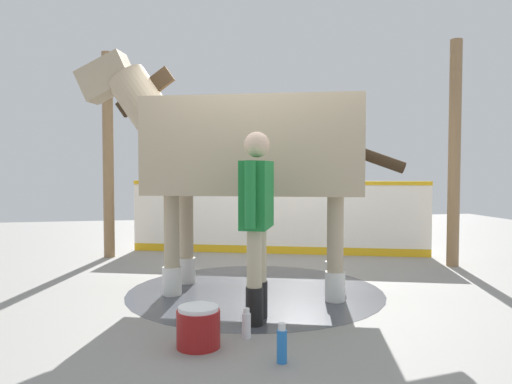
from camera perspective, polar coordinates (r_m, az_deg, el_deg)
The scene contains 10 objects.
ground_plane at distance 5.28m, azimuth 1.09°, elevation -11.82°, with size 16.00×16.00×0.02m, color gray.
wet_patch at distance 5.32m, azimuth -0.08°, elevation -11.59°, with size 2.74×2.74×0.00m, color #42444C.
barrier_wall at distance 7.57m, azimuth 2.48°, elevation -3.31°, with size 4.42×1.60×1.14m.
roof_post_near at distance 7.56m, azimuth -17.03°, elevation 4.15°, with size 0.16×0.16×3.05m, color olive.
roof_post_far at distance 7.07m, azimuth 22.34°, elevation 4.19°, with size 0.16×0.16×3.05m, color olive.
horse at distance 5.18m, azimuth -1.27°, elevation 5.00°, with size 3.41×1.66×2.61m.
handler at distance 4.13m, azimuth 0.10°, elevation -2.53°, with size 0.38×0.62×1.63m.
wash_bucket at distance 3.72m, azimuth -6.81°, elevation -15.52°, with size 0.32×0.32×0.30m.
bottle_shampoo at distance 3.89m, azimuth -1.14°, elevation -15.31°, with size 0.07×0.07×0.23m.
bottle_spray at distance 3.43m, azimuth 3.07°, elevation -17.52°, with size 0.07×0.07×0.27m.
Camera 1 is at (1.07, 5.00, 1.30)m, focal length 33.93 mm.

